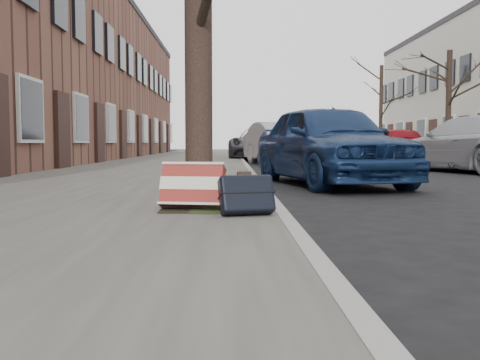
{
  "coord_description": "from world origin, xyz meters",
  "views": [
    {
      "loc": [
        -1.75,
        -4.16,
        0.78
      ],
      "look_at": [
        -1.66,
        0.8,
        0.43
      ],
      "focal_mm": 40.0,
      "sensor_mm": 36.0,
      "label": 1
    }
  ],
  "objects_px": {
    "suitcase_red": "(193,186)",
    "suitcase_navy": "(246,194)",
    "car_near_front": "(328,144)",
    "car_near_mid": "(281,143)"
  },
  "relations": [
    {
      "from": "suitcase_red",
      "to": "car_near_front",
      "type": "distance_m",
      "value": 5.18
    },
    {
      "from": "car_near_mid",
      "to": "suitcase_navy",
      "type": "bearing_deg",
      "value": -110.05
    },
    {
      "from": "car_near_front",
      "to": "car_near_mid",
      "type": "xyz_separation_m",
      "value": [
        -0.0,
        8.96,
        -0.01
      ]
    },
    {
      "from": "suitcase_navy",
      "to": "car_near_front",
      "type": "bearing_deg",
      "value": 57.86
    },
    {
      "from": "suitcase_navy",
      "to": "car_near_front",
      "type": "distance_m",
      "value": 5.35
    },
    {
      "from": "suitcase_red",
      "to": "suitcase_navy",
      "type": "bearing_deg",
      "value": -26.84
    },
    {
      "from": "car_near_mid",
      "to": "car_near_front",
      "type": "bearing_deg",
      "value": -103.24
    },
    {
      "from": "suitcase_red",
      "to": "car_near_front",
      "type": "height_order",
      "value": "car_near_front"
    },
    {
      "from": "car_near_front",
      "to": "car_near_mid",
      "type": "distance_m",
      "value": 8.96
    },
    {
      "from": "suitcase_red",
      "to": "suitcase_navy",
      "type": "xyz_separation_m",
      "value": [
        0.51,
        -0.39,
        -0.04
      ]
    }
  ]
}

